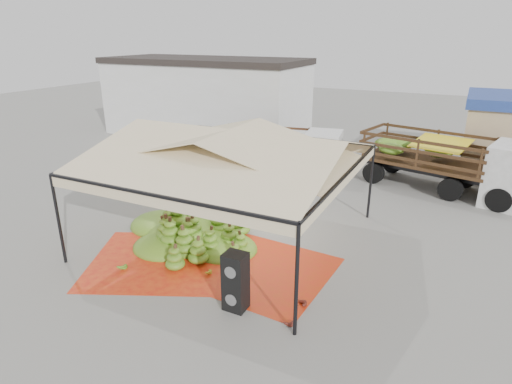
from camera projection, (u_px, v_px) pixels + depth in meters
The scene contains 17 objects.
ground at pixel (233, 237), 15.62m from camera, with size 90.00×90.00×0.00m, color slate.
canopy_tent at pixel (231, 150), 14.47m from camera, with size 8.10×8.10×4.00m.
building_white at pixel (206, 97), 30.59m from camera, with size 14.30×6.30×5.40m.
tarp_left at pixel (158, 260), 14.04m from camera, with size 4.24×4.04×0.01m, color #D24A13.
tarp_right at pixel (265, 271), 13.38m from camera, with size 3.80×3.99×0.01m, color red.
banana_heap at pixel (191, 222), 15.37m from camera, with size 5.78×4.75×1.24m, color #427418.
hand_yellow_a at pixel (207, 271), 13.25m from camera, with size 0.42×0.35×0.19m, color gold.
hand_yellow_b at pixel (185, 249), 14.58m from camera, with size 0.44×0.36×0.20m, color gold.
hand_red_a at pixel (288, 320), 10.94m from camera, with size 0.44×0.36×0.20m, color #5F1915.
hand_red_b at pixel (300, 303), 11.65m from camera, with size 0.47×0.39×0.22m, color #591E14.
hand_green at pixel (121, 265), 13.54m from camera, with size 0.49×0.40×0.22m, color #337318.
hanging_bunches at pixel (197, 173), 14.30m from camera, with size 1.74×0.24×0.20m.
speaker_stack at pixel (236, 282), 11.32m from camera, with size 0.61×0.53×1.66m.
banana_leaves at pixel (192, 205), 18.58m from camera, with size 0.96×1.36×3.70m, color #2F6B1C, non-canonical shape.
vendor at pixel (272, 192), 17.33m from camera, with size 0.69×0.45×1.89m, color gray.
truck_left at pixel (283, 146), 22.75m from camera, with size 6.79×3.24×2.24m.
truck_right at pixel (455, 159), 19.53m from camera, with size 8.07×4.36×2.63m.
Camera 1 is at (7.01, -12.22, 7.01)m, focal length 30.00 mm.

